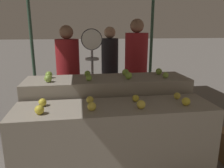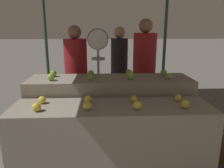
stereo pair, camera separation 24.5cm
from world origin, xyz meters
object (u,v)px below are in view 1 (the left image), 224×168
(person_customer_left, at_px, (136,63))
(person_customer_right, at_px, (110,63))
(produce_scale, at_px, (92,58))
(person_vendor_at_scale, at_px, (68,70))

(person_customer_left, bearing_deg, person_customer_right, -32.73)
(produce_scale, relative_size, person_vendor_at_scale, 0.97)
(person_customer_right, bearing_deg, person_vendor_at_scale, 7.64)
(produce_scale, relative_size, person_customer_right, 0.98)
(produce_scale, distance_m, person_vendor_at_scale, 0.54)
(person_vendor_at_scale, height_order, person_customer_right, person_vendor_at_scale)
(person_customer_left, height_order, person_customer_right, person_customer_left)
(person_vendor_at_scale, bearing_deg, produce_scale, 165.72)
(produce_scale, distance_m, person_customer_left, 0.88)
(person_vendor_at_scale, height_order, person_customer_left, person_customer_left)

